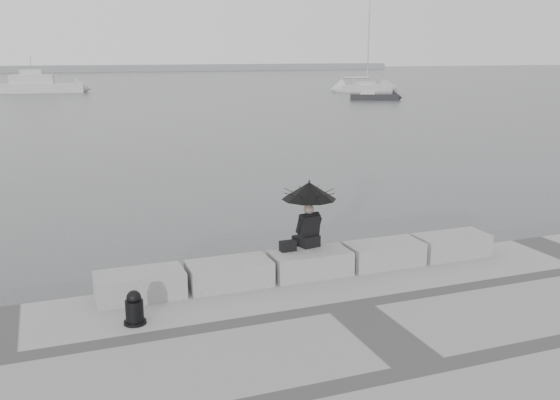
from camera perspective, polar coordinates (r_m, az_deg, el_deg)
name	(u,v)px	position (r m, az deg, el deg)	size (l,w,h in m)	color
ground	(301,291)	(13.30, 1.97, -8.27)	(360.00, 360.00, 0.00)	#414346
stone_block_far_left	(140,285)	(11.79, -12.69, -7.61)	(1.60, 0.80, 0.50)	gray
stone_block_left	(229,274)	(12.11, -4.66, -6.74)	(1.60, 0.80, 0.50)	gray
stone_block_centre	(310,263)	(12.66, 2.78, -5.81)	(1.60, 0.80, 0.50)	gray
stone_block_right	(384,254)	(13.39, 9.49, -4.89)	(1.60, 0.80, 0.50)	gray
stone_block_far_right	(452,245)	(14.30, 15.41, -4.02)	(1.60, 0.80, 0.50)	gray
seated_person	(309,199)	(12.66, 2.69, 0.06)	(1.12, 1.12, 1.39)	black
bag	(288,246)	(12.58, 0.72, -4.23)	(0.32, 0.18, 0.21)	black
mooring_bollard	(134,310)	(10.74, -13.16, -9.78)	(0.38, 0.38, 0.59)	black
distant_landmass	(24,69)	(165.99, -22.36, 11.04)	(180.00, 8.00, 2.80)	gray
sailboat_right	(364,87)	(81.37, 7.69, 10.20)	(6.97, 2.83, 12.90)	silver
motor_cruiser	(41,85)	(83.36, -20.99, 9.77)	(10.36, 4.26, 4.50)	silver
small_motorboat	(374,97)	(66.82, 8.60, 9.31)	(5.14, 3.43, 1.10)	black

